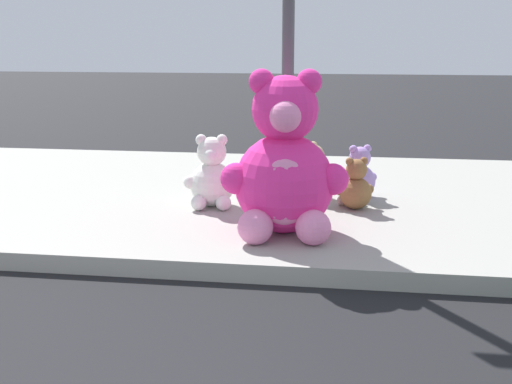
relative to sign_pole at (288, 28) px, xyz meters
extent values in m
cube|color=#9E9B93|center=(-1.00, 0.80, -1.77)|extent=(28.00, 4.40, 0.15)
cylinder|color=#4C4C51|center=(0.00, 0.00, -0.10)|extent=(0.11, 0.11, 3.20)
sphere|color=#F22D93|center=(0.03, -0.55, -1.28)|extent=(0.84, 0.84, 0.84)
ellipsoid|color=pink|center=(0.06, -0.85, -1.28)|extent=(0.48, 0.23, 0.55)
sphere|color=#F22D93|center=(0.03, -0.55, -0.65)|extent=(0.55, 0.55, 0.55)
sphere|color=pink|center=(0.05, -0.78, -0.68)|extent=(0.25, 0.25, 0.25)
sphere|color=#F22D93|center=(0.22, -0.53, -0.43)|extent=(0.21, 0.21, 0.21)
sphere|color=#F22D93|center=(0.44, -0.61, -1.21)|extent=(0.26, 0.26, 0.26)
sphere|color=pink|center=(0.30, -0.88, -1.55)|extent=(0.29, 0.29, 0.29)
sphere|color=#F22D93|center=(-0.16, -0.57, -0.43)|extent=(0.21, 0.21, 0.21)
sphere|color=#F22D93|center=(-0.36, -0.69, -1.21)|extent=(0.26, 0.26, 0.26)
sphere|color=pink|center=(-0.16, -0.93, -1.55)|extent=(0.29, 0.29, 0.29)
sphere|color=#B28CD8|center=(0.69, 0.73, -1.53)|extent=(0.34, 0.34, 0.34)
ellipsoid|color=silver|center=(0.64, 0.84, -1.53)|extent=(0.20, 0.14, 0.22)
sphere|color=#B28CD8|center=(0.69, 0.73, -1.28)|extent=(0.22, 0.22, 0.22)
sphere|color=silver|center=(0.65, 0.82, -1.29)|extent=(0.10, 0.10, 0.10)
sphere|color=#B28CD8|center=(0.62, 0.70, -1.19)|extent=(0.08, 0.08, 0.08)
sphere|color=#B28CD8|center=(0.53, 0.71, -1.50)|extent=(0.11, 0.11, 0.11)
sphere|color=silver|center=(0.55, 0.83, -1.64)|extent=(0.12, 0.12, 0.12)
sphere|color=#B28CD8|center=(0.76, 0.76, -1.19)|extent=(0.08, 0.08, 0.08)
sphere|color=#B28CD8|center=(0.82, 0.83, -1.50)|extent=(0.11, 0.11, 0.11)
sphere|color=silver|center=(0.72, 0.90, -1.64)|extent=(0.12, 0.12, 0.12)
sphere|color=olive|center=(0.65, 0.26, -1.54)|extent=(0.31, 0.31, 0.31)
ellipsoid|color=tan|center=(0.61, 0.37, -1.54)|extent=(0.18, 0.12, 0.20)
sphere|color=olive|center=(0.65, 0.26, -1.31)|extent=(0.20, 0.20, 0.20)
sphere|color=tan|center=(0.62, 0.35, -1.32)|extent=(0.09, 0.09, 0.09)
sphere|color=olive|center=(0.58, 0.24, -1.23)|extent=(0.08, 0.08, 0.08)
sphere|color=olive|center=(0.49, 0.26, -1.52)|extent=(0.10, 0.10, 0.10)
sphere|color=tan|center=(0.52, 0.36, -1.64)|extent=(0.11, 0.11, 0.11)
sphere|color=olive|center=(0.71, 0.29, -1.23)|extent=(0.08, 0.08, 0.08)
sphere|color=olive|center=(0.77, 0.35, -1.52)|extent=(0.10, 0.10, 0.10)
sphere|color=tan|center=(0.69, 0.42, -1.64)|extent=(0.11, 0.11, 0.11)
sphere|color=tan|center=(0.22, 0.62, -1.52)|extent=(0.35, 0.35, 0.35)
ellipsoid|color=beige|center=(0.09, 0.61, -1.52)|extent=(0.09, 0.20, 0.23)
sphere|color=tan|center=(0.22, 0.62, -1.26)|extent=(0.23, 0.23, 0.23)
sphere|color=beige|center=(0.12, 0.62, -1.27)|extent=(0.11, 0.11, 0.11)
sphere|color=tan|center=(0.22, 0.54, -1.16)|extent=(0.09, 0.09, 0.09)
sphere|color=tan|center=(0.19, 0.45, -1.49)|extent=(0.11, 0.11, 0.11)
sphere|color=beige|center=(0.07, 0.52, -1.64)|extent=(0.12, 0.12, 0.12)
sphere|color=tan|center=(0.21, 0.71, -1.16)|extent=(0.09, 0.09, 0.09)
sphere|color=tan|center=(0.16, 0.79, -1.49)|extent=(0.11, 0.11, 0.11)
sphere|color=beige|center=(0.06, 0.71, -1.64)|extent=(0.12, 0.12, 0.12)
sphere|color=white|center=(-0.75, 0.19, -1.48)|extent=(0.43, 0.43, 0.43)
ellipsoid|color=white|center=(-0.73, 0.03, -1.48)|extent=(0.25, 0.13, 0.28)
sphere|color=white|center=(-0.75, 0.19, -1.16)|extent=(0.29, 0.29, 0.29)
sphere|color=white|center=(-0.73, 0.07, -1.17)|extent=(0.13, 0.13, 0.13)
sphere|color=white|center=(-0.65, 0.20, -1.04)|extent=(0.11, 0.11, 0.11)
sphere|color=white|center=(-0.53, 0.16, -1.45)|extent=(0.14, 0.14, 0.14)
sphere|color=white|center=(-0.60, 0.02, -1.62)|extent=(0.15, 0.15, 0.15)
sphere|color=white|center=(-0.84, 0.17, -1.04)|extent=(0.11, 0.11, 0.11)
sphere|color=white|center=(-0.94, 0.11, -1.45)|extent=(0.14, 0.14, 0.14)
sphere|color=white|center=(-0.84, -0.01, -1.62)|extent=(0.15, 0.15, 0.15)
camera|label=1|loc=(0.50, -5.66, -0.08)|focal=43.92mm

